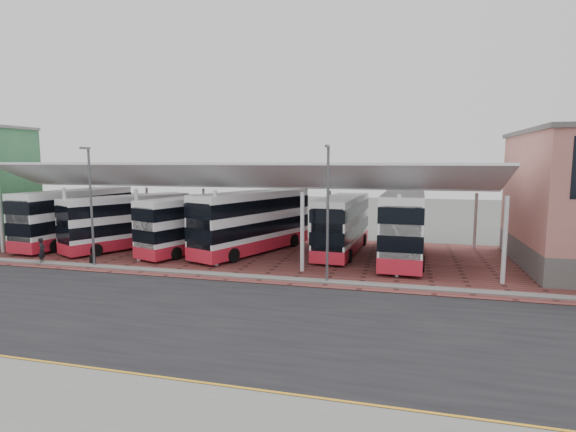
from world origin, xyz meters
name	(u,v)px	position (x,y,z in m)	size (l,w,h in m)	color
ground	(263,315)	(0.00, 0.00, 0.00)	(140.00, 140.00, 0.00)	#4C4F4A
road	(256,322)	(0.00, -1.00, 0.01)	(120.00, 14.00, 0.02)	black
forecourt	(342,259)	(2.00, 13.00, 0.03)	(72.00, 16.00, 0.06)	brown
sidewalk	(164,420)	(0.00, -9.00, 0.07)	(120.00, 4.00, 0.14)	slate
north_kerb	(294,280)	(0.00, 6.20, 0.07)	(120.00, 0.80, 0.14)	slate
yellow_line_near	(196,387)	(0.00, -7.00, 0.03)	(120.00, 0.12, 0.01)	#C88B20
yellow_line_far	(200,382)	(0.00, -6.70, 0.03)	(120.00, 0.12, 0.01)	#C88B20
canopy	(243,179)	(-6.00, 13.94, 5.80)	(37.00, 11.63, 7.07)	silver
lamp_west	(91,203)	(-14.00, 6.27, 4.36)	(0.16, 0.90, 8.07)	#54565A
lamp_east	(328,210)	(2.00, 6.27, 4.36)	(0.16, 0.90, 8.07)	#54565A
bus_0	(76,217)	(-20.94, 13.09, 2.38)	(3.56, 11.51, 4.67)	white
bus_1	(128,222)	(-15.48, 12.54, 2.20)	(6.92, 10.37, 4.30)	white
bus_2	(197,224)	(-9.56, 12.94, 2.20)	(5.73, 10.68, 4.31)	white
bus_3	(253,222)	(-5.07, 13.50, 2.42)	(6.72, 11.70, 4.75)	white
bus_4	(342,225)	(1.71, 15.19, 2.24)	(3.20, 10.80, 4.39)	white
bus_5	(404,225)	(6.33, 14.02, 2.50)	(3.30, 12.01, 4.92)	white
pedestrian	(42,250)	(-18.09, 6.17, 0.96)	(0.66, 0.43, 1.81)	black
suitcase	(93,260)	(-14.51, 6.79, 0.35)	(0.34, 0.24, 0.58)	black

